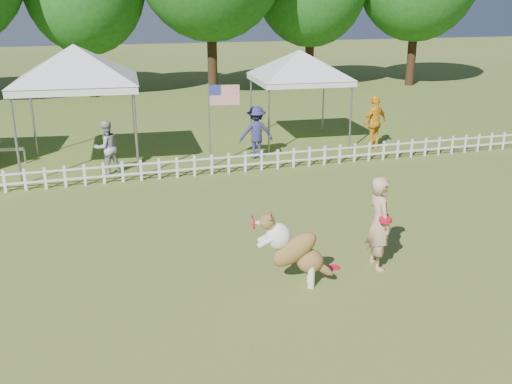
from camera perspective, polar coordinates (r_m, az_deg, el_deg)
The scene contains 11 objects.
ground at distance 10.28m, azimuth 5.76°, elevation -9.02°, with size 120.00×120.00×0.00m, color #415C1D.
picket_fence at distance 16.40m, azimuth -3.60°, elevation 2.83°, with size 22.00×0.08×0.60m, color white, non-canonical shape.
handler at distance 10.67m, azimuth 12.21°, elevation -3.05°, with size 0.65×0.42×1.77m, color tan.
dog at distance 9.91m, azimuth 3.97°, elevation -5.76°, with size 1.29×0.43×1.33m, color brown, non-canonical shape.
frisbee_on_turf at distance 10.84m, azimuth 7.81°, elevation -7.49°, with size 0.23×0.23×0.02m, color red.
canopy_tent_left at distance 17.63m, azimuth -17.25°, elevation 8.00°, with size 3.39×3.39×3.50m, color silver, non-canonical shape.
canopy_tent_right at distance 19.95m, azimuth 4.28°, elevation 9.35°, with size 3.01×3.01×3.11m, color silver, non-canonical shape.
flag_pole at distance 16.85m, azimuth -4.68°, elevation 6.56°, with size 0.96×0.10×2.50m, color gray, non-canonical shape.
spectator_a at distance 16.87m, azimuth -14.73°, elevation 4.35°, with size 0.75×0.58×1.54m, color #A8A7AD.
spectator_b at distance 17.95m, azimuth 0.03°, elevation 5.98°, with size 1.07×0.61×1.65m, color navy.
spectator_c at distance 19.56m, azimuth 11.77°, elevation 6.83°, with size 1.04×0.43×1.77m, color orange.
Camera 1 is at (-3.62, -8.36, 4.75)m, focal length 40.00 mm.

